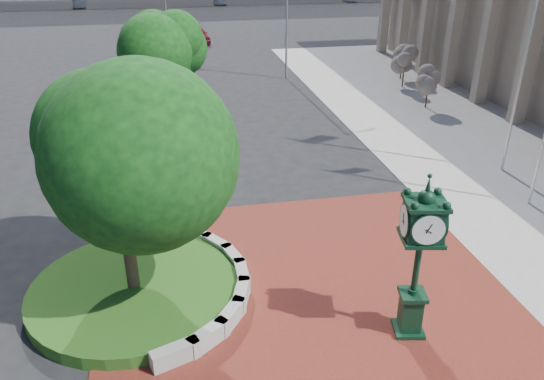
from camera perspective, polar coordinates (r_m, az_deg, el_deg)
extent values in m
plane|color=black|center=(16.86, 2.90, -9.28)|extent=(200.00, 200.00, 0.00)
cube|color=maroon|center=(16.07, 3.77, -11.24)|extent=(12.00, 12.00, 0.04)
cube|color=#9E9B93|center=(14.00, -10.35, -17.05)|extent=(1.29, 0.76, 0.54)
cube|color=#9E9B93|center=(14.35, -6.88, -15.48)|extent=(1.20, 1.04, 0.54)
cube|color=#9E9B93|center=(14.92, -4.48, -13.45)|extent=(1.00, 1.22, 0.54)
cube|color=#9E9B93|center=(15.64, -3.30, -11.27)|extent=(0.71, 1.30, 0.54)
cube|color=#9E9B93|center=(16.42, -3.27, -9.21)|extent=(0.35, 1.25, 0.54)
cube|color=#9E9B93|center=(17.20, -4.23, -7.44)|extent=(0.71, 1.30, 0.54)
cube|color=#9E9B93|center=(17.90, -5.96, -6.06)|extent=(1.00, 1.22, 0.54)
cube|color=#9E9B93|center=(18.47, -8.27, -5.11)|extent=(1.20, 1.04, 0.54)
cube|color=#9E9B93|center=(18.87, -10.96, -4.61)|extent=(1.29, 0.76, 0.54)
cylinder|color=#1E4C15|center=(16.44, -14.55, -10.39)|extent=(6.10, 6.10, 0.40)
cylinder|color=#38281C|center=(15.95, -14.90, -7.83)|extent=(0.36, 0.36, 2.17)
sphere|color=black|center=(14.68, -16.07, 0.80)|extent=(5.20, 5.20, 5.20)
cylinder|color=#38281C|center=(32.52, -11.87, 9.84)|extent=(0.36, 0.36, 1.92)
sphere|color=black|center=(31.98, -12.25, 13.76)|extent=(4.40, 4.40, 4.40)
cube|color=black|center=(15.23, 14.40, -14.32)|extent=(0.91, 0.91, 0.16)
cube|color=black|center=(14.86, 14.66, -12.54)|extent=(0.63, 0.63, 1.07)
cube|color=black|center=(14.52, 14.91, -10.80)|extent=(0.80, 0.80, 0.12)
cylinder|color=black|center=(14.02, 15.32, -7.89)|extent=(0.17, 0.17, 1.65)
cube|color=black|center=(13.35, 15.98, -3.17)|extent=(1.03, 1.03, 0.87)
cylinder|color=white|center=(12.97, 16.49, -4.15)|extent=(0.77, 0.21, 0.78)
cylinder|color=white|center=(13.73, 15.51, -2.24)|extent=(0.77, 0.21, 0.78)
cylinder|color=white|center=(13.23, 14.08, -3.20)|extent=(0.21, 0.77, 0.78)
cylinder|color=white|center=(13.48, 17.85, -3.14)|extent=(0.21, 0.77, 0.78)
sphere|color=black|center=(13.08, 16.30, -0.86)|extent=(0.43, 0.43, 0.43)
cone|color=black|center=(12.94, 16.48, 0.40)|extent=(0.17, 0.17, 0.49)
imported|color=#5F0D17|center=(53.88, -8.11, 16.22)|extent=(2.62, 4.79, 1.54)
cylinder|color=silver|center=(24.65, 25.85, 14.19)|extent=(0.14, 0.14, 11.45)
cylinder|color=slate|center=(39.10, 1.60, 17.87)|extent=(0.15, 0.15, 8.38)
cylinder|color=#38281C|center=(34.11, 16.27, 9.47)|extent=(0.10, 0.10, 1.20)
sphere|color=#AF578A|center=(33.85, 16.49, 11.08)|extent=(1.20, 1.20, 1.20)
cylinder|color=#38281C|center=(38.41, 13.90, 11.54)|extent=(0.10, 0.10, 1.20)
sphere|color=#AF578A|center=(38.19, 14.06, 12.98)|extent=(1.20, 1.20, 1.20)
cylinder|color=#38281C|center=(40.61, 13.70, 12.32)|extent=(0.10, 0.10, 1.20)
sphere|color=#AF578A|center=(40.40, 13.85, 13.69)|extent=(1.20, 1.20, 1.20)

